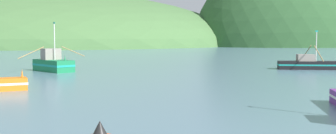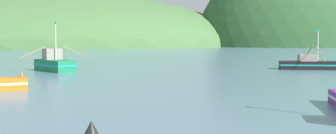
% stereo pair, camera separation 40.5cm
% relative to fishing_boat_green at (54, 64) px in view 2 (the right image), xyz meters
% --- Properties ---
extents(hill_far_right, '(96.31, 77.05, 87.82)m').
position_rel_fishing_boat_green_xyz_m(hill_far_right, '(106.95, 130.37, -0.94)').
color(hill_far_right, '#2D562D').
rests_on(hill_far_right, ground).
extents(hill_far_left, '(218.77, 175.02, 55.63)m').
position_rel_fishing_boat_green_xyz_m(hill_far_left, '(-16.56, 172.70, -0.94)').
color(hill_far_left, '#47703D').
rests_on(hill_far_left, ground).
extents(fishing_boat_green, '(7.96, 6.75, 6.19)m').
position_rel_fishing_boat_green_xyz_m(fishing_boat_green, '(0.00, 0.00, 0.00)').
color(fishing_boat_green, '#197A47').
rests_on(fishing_boat_green, ground).
extents(fishing_boat_black, '(9.10, 10.58, 5.21)m').
position_rel_fishing_boat_green_xyz_m(fishing_boat_black, '(33.56, -4.75, -0.24)').
color(fishing_boat_black, black).
rests_on(fishing_boat_black, ground).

